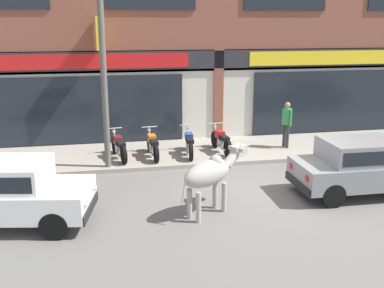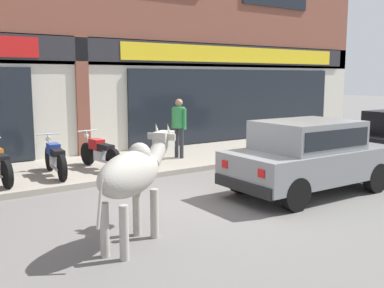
% 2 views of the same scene
% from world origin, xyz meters
% --- Properties ---
extents(ground_plane, '(90.00, 90.00, 0.00)m').
position_xyz_m(ground_plane, '(0.00, 0.00, 0.00)').
color(ground_plane, '#605E5B').
extents(sidewalk, '(19.00, 3.20, 0.13)m').
position_xyz_m(sidewalk, '(0.00, 3.80, 0.06)').
color(sidewalk, gray).
rests_on(sidewalk, ground).
extents(shop_building, '(23.00, 1.40, 8.80)m').
position_xyz_m(shop_building, '(-0.00, 5.66, 4.18)').
color(shop_building, brown).
rests_on(shop_building, ground).
extents(cow, '(1.88, 1.41, 1.61)m').
position_xyz_m(cow, '(-1.86, -1.19, 1.01)').
color(cow, '#9E998E').
rests_on(cow, ground).
extents(car_0, '(3.64, 1.66, 1.46)m').
position_xyz_m(car_0, '(2.28, -0.69, 0.81)').
color(car_0, black).
rests_on(car_0, ground).
extents(motorcycle_2, '(0.52, 1.81, 0.88)m').
position_xyz_m(motorcycle_2, '(-1.50, 3.27, 0.51)').
color(motorcycle_2, black).
rests_on(motorcycle_2, sidewalk).
extents(motorcycle_3, '(0.52, 1.81, 0.88)m').
position_xyz_m(motorcycle_3, '(-0.39, 3.39, 0.51)').
color(motorcycle_3, black).
rests_on(motorcycle_3, sidewalk).
extents(pedestrian, '(0.32, 0.49, 1.60)m').
position_xyz_m(pedestrian, '(1.96, 3.51, 1.11)').
color(pedestrian, '#2D2D33').
rests_on(pedestrian, sidewalk).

